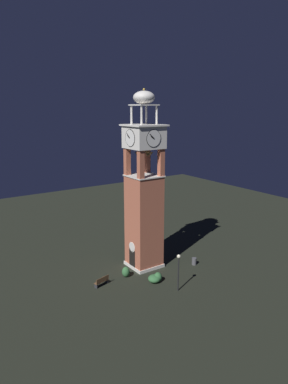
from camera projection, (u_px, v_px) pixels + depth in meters
name	position (u px, v px, depth m)	size (l,w,h in m)	color
ground	(144.00, 265.00, 39.35)	(80.00, 80.00, 0.00)	black
clock_tower	(144.00, 199.00, 37.55)	(3.71, 3.71, 19.08)	#AD5B42
park_bench	(102.00, 281.00, 34.72)	(0.82, 1.66, 0.95)	brown
lamp_post	(179.00, 266.00, 33.31)	(0.36, 0.36, 3.73)	black
trash_bin	(194.00, 261.00, 39.42)	(0.52, 0.52, 0.80)	#4C4C51
shrub_near_entry	(154.00, 279.00, 35.44)	(1.27, 1.27, 0.78)	#336638
shrub_left_of_tower	(126.00, 272.00, 36.56)	(0.82, 0.82, 1.10)	#336638
shrub_behind_bench	(158.00, 277.00, 35.53)	(0.82, 0.82, 1.01)	#336638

